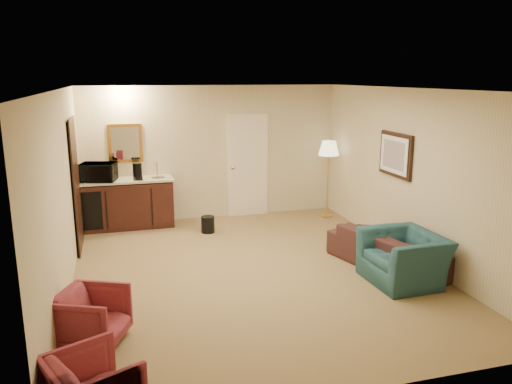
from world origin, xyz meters
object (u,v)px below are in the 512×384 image
teal_armchair (404,250)px  waste_bin (208,224)px  sofa (387,244)px  microwave (98,170)px  rose_chair_near (92,315)px  floor_lamp (328,179)px  coffee_table (359,242)px  wetbar_cabinet (129,203)px  coffee_maker (137,171)px

teal_armchair → waste_bin: (-2.20, 2.90, -0.31)m
sofa → microwave: bearing=37.0°
rose_chair_near → floor_lamp: size_ratio=0.43×
coffee_table → waste_bin: size_ratio=2.47×
sofa → microwave: (-4.10, 3.05, 0.75)m
microwave → waste_bin: bearing=-4.8°
coffee_table → waste_bin: 2.75m
coffee_table → waste_bin: coffee_table is taller
teal_armchair → floor_lamp: bearing=172.6°
sofa → rose_chair_near: sofa is taller
wetbar_cabinet → floor_lamp: (3.85, -0.32, 0.31)m
waste_bin → microwave: 2.20m
waste_bin → microwave: microwave is taller
coffee_table → teal_armchair: bearing=-84.9°
teal_armchair → floor_lamp: 3.33m
teal_armchair → coffee_table: teal_armchair is taller
wetbar_cabinet → rose_chair_near: size_ratio=2.48×
rose_chair_near → teal_armchair: bearing=-57.8°
wetbar_cabinet → sofa: size_ratio=0.87×
sofa → wetbar_cabinet: bearing=32.9°
wetbar_cabinet → waste_bin: 1.56m
coffee_table → microwave: microwave is taller
floor_lamp → rose_chair_near: bearing=-138.2°
teal_armchair → microwave: (-4.05, 3.57, 0.66)m
wetbar_cabinet → microwave: size_ratio=2.74×
sofa → floor_lamp: (0.25, 2.78, 0.40)m
microwave → sofa: bearing=-21.5°
sofa → waste_bin: (-2.25, 2.38, -0.22)m
floor_lamp → coffee_maker: size_ratio=4.95×
wetbar_cabinet → sofa: 4.75m
waste_bin → floor_lamp: bearing=9.1°
coffee_table → coffee_maker: size_ratio=2.38×
coffee_table → microwave: bearing=148.2°
coffee_table → rose_chair_near: bearing=-156.7°
teal_armchair → rose_chair_near: bearing=-84.1°
sofa → rose_chair_near: size_ratio=2.85×
coffee_table → floor_lamp: size_ratio=0.48×
coffee_table → waste_bin: (-2.10, 1.78, -0.06)m
floor_lamp → waste_bin: floor_lamp is taller
rose_chair_near → coffee_maker: (0.68, 4.09, 0.75)m
rose_chair_near → floor_lamp: 5.85m
floor_lamp → microwave: bearing=176.4°
teal_armchair → waste_bin: teal_armchair is taller
floor_lamp → microwave: 4.37m
teal_armchair → coffee_table: bearing=-177.2°
sofa → coffee_table: 0.64m
teal_armchair → coffee_maker: size_ratio=3.38×
rose_chair_near → coffee_table: bearing=-42.7°
rose_chair_near → coffee_maker: bearing=14.5°
wetbar_cabinet → coffee_maker: coffee_maker is taller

